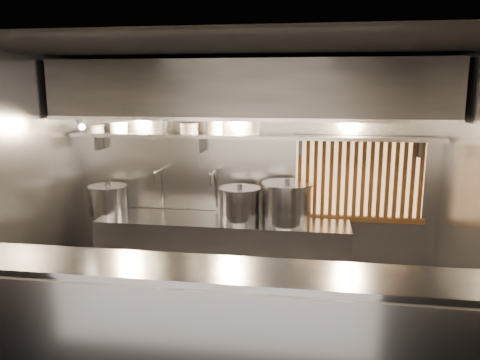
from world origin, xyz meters
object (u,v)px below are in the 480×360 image
(stock_pot_right, at_px, (287,203))
(pendant_bulb, at_px, (240,130))
(stock_pot_left, at_px, (108,200))
(heat_lamp, at_px, (80,122))
(stock_pot_mid, at_px, (240,204))

(stock_pot_right, bearing_deg, pendant_bulb, 169.46)
(stock_pot_left, relative_size, stock_pot_right, 0.68)
(heat_lamp, xyz_separation_m, stock_pot_mid, (1.81, 0.25, -0.96))
(stock_pot_left, bearing_deg, stock_pot_right, -1.56)
(heat_lamp, height_order, stock_pot_mid, heat_lamp)
(heat_lamp, bearing_deg, stock_pot_left, 64.11)
(stock_pot_mid, bearing_deg, heat_lamp, -172.14)
(heat_lamp, height_order, stock_pot_right, heat_lamp)
(pendant_bulb, distance_m, stock_pot_left, 1.87)
(heat_lamp, height_order, pendant_bulb, heat_lamp)
(stock_pot_left, height_order, stock_pot_right, stock_pot_right)
(heat_lamp, xyz_separation_m, pendant_bulb, (1.80, 0.35, -0.11))
(pendant_bulb, height_order, stock_pot_right, pendant_bulb)
(heat_lamp, bearing_deg, stock_pot_right, 5.90)
(stock_pot_mid, bearing_deg, stock_pot_left, 178.10)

